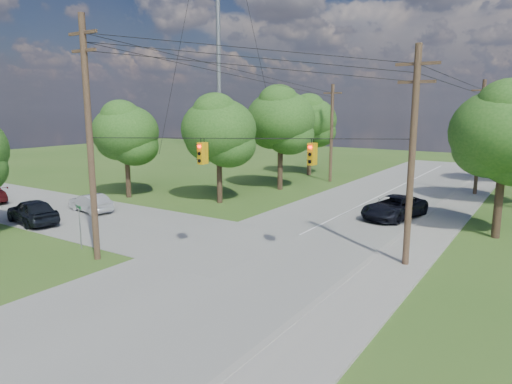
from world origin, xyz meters
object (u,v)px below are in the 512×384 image
Objects in this scene: pole_north_e at (480,137)px; pole_north_w at (331,132)px; pole_ne at (412,155)px; car_cross_dark at (32,211)px; pole_sw at (90,137)px; car_main_north at (394,207)px; car_cross_silver at (91,203)px.

pole_north_e is 13.90m from pole_north_w.
pole_north_e and pole_north_w have the same top height.
pole_ne is 24.14m from car_cross_dark.
pole_north_w is at bearing 90.77° from pole_sw.
pole_north_w reaches higher than car_main_north.
car_cross_dark is 4.35m from car_cross_silver.
car_main_north is at bearing 126.47° from car_cross_silver.
pole_north_w is 2.44× the size of car_cross_silver.
pole_ne is 1.05× the size of pole_north_w.
pole_ne reaches higher than pole_north_e.
car_cross_dark reaches higher than car_main_north.
pole_ne is at bearing 113.35° from car_cross_dark.
pole_north_w is at bearing 167.13° from car_cross_silver.
pole_sw reaches higher than car_cross_silver.
car_cross_silver is (-22.80, -0.97, -4.76)m from pole_ne.
car_cross_dark is at bearing 166.52° from pole_sw.
pole_sw is 11.23m from car_cross_dark.
pole_north_e is at bearing 0.00° from pole_north_w.
car_cross_dark is (-23.09, -27.30, -4.26)m from pole_north_e.
pole_north_w reaches higher than car_cross_silver.
pole_north_w is (-0.40, 29.60, -1.10)m from pole_sw.
car_main_north is at bearing 59.31° from pole_sw.
pole_ne reaches higher than car_main_north.
pole_north_e is 2.04× the size of car_cross_dark.
car_cross_dark is (-9.19, -27.30, -4.26)m from pole_north_w.
pole_north_e is 1.00× the size of pole_north_w.
pole_north_e is at bearing 65.48° from pole_sw.
car_cross_silver is at bearing -173.51° from car_cross_dark.
car_main_north is at bearing 137.19° from car_cross_dark.
car_cross_dark is at bearing -108.61° from pole_north_w.
pole_ne is at bearing 29.38° from pole_sw.
pole_north_e is 2.44× the size of car_cross_silver.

